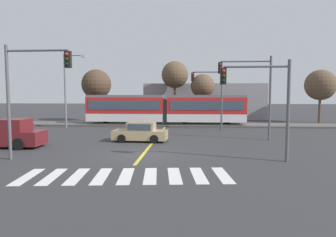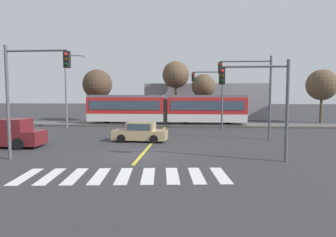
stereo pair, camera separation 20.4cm
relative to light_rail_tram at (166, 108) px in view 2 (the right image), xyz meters
The scene contains 27 objects.
ground_plane 17.42m from the light_rail_tram, 89.70° to the right, with size 200.00×200.00×0.00m, color #333335.
track_bed 1.96m from the light_rail_tram, ahead, with size 120.00×4.00×0.18m, color #4C4742.
rail_near 1.96m from the light_rail_tram, 82.79° to the right, with size 120.00×0.08×0.10m, color #939399.
rail_far 1.96m from the light_rail_tram, 82.91° to the left, with size 120.00×0.08×0.10m, color #939399.
light_rail_tram is the anchor object (origin of this frame).
crosswalk_stripe_0 23.05m from the light_rail_tram, 100.76° to the right, with size 0.56×2.80×0.01m, color silver.
crosswalk_stripe_1 22.75m from the light_rail_tram, 98.09° to the right, with size 0.56×2.80×0.01m, color silver.
crosswalk_stripe_2 22.51m from the light_rail_tram, 95.37° to the right, with size 0.56×2.80×0.01m, color silver.
crosswalk_stripe_3 22.31m from the light_rail_tram, 92.59° to the right, with size 0.56×2.80×0.01m, color silver.
crosswalk_stripe_4 22.17m from the light_rail_tram, 89.77° to the right, with size 0.56×2.80×0.01m, color silver.
crosswalk_stripe_5 22.09m from the light_rail_tram, 86.91° to the right, with size 0.56×2.80×0.01m, color silver.
crosswalk_stripe_6 22.05m from the light_rail_tram, 84.05° to the right, with size 0.56×2.80×0.01m, color silver.
crosswalk_stripe_7 22.08m from the light_rail_tram, 81.18° to the right, with size 0.56×2.80×0.01m, color silver.
crosswalk_stripe_8 22.15m from the light_rail_tram, 78.32° to the right, with size 0.56×2.80×0.01m, color silver.
lane_centre_line 11.22m from the light_rail_tram, 89.53° to the right, with size 0.20×18.08×0.01m, color gold.
sedan_crossing 12.26m from the light_rail_tram, 94.43° to the right, with size 4.29×2.09×1.52m.
pickup_truck 18.38m from the light_rail_tram, 122.50° to the right, with size 5.47×2.38×1.98m.
traffic_light_near_right 19.88m from the light_rail_tram, 69.51° to the right, with size 3.75×0.38×5.54m.
traffic_light_far_right 6.78m from the light_rail_tram, 37.41° to the right, with size 3.25×0.38×6.31m.
traffic_light_near_left 20.23m from the light_rail_tram, 107.26° to the right, with size 3.75×0.38×6.41m.
traffic_light_mid_right 13.45m from the light_rail_tram, 52.93° to the right, with size 4.25×0.38×6.73m.
street_lamp_west 11.30m from the light_rail_tram, 162.97° to the right, with size 2.50×0.28×8.09m.
bare_tree_far_west 11.65m from the light_rail_tram, 152.41° to the left, with size 4.02×4.02×7.08m.
bare_tree_west 7.18m from the light_rail_tram, 82.19° to the left, with size 3.64×3.64×8.16m.
bare_tree_east 7.13m from the light_rail_tram, 46.69° to the left, with size 3.17×3.17×6.36m.
bare_tree_far_east 20.39m from the light_rail_tram, 13.96° to the left, with size 3.93×3.93×6.86m.
building_backdrop_far 12.06m from the light_rail_tram, 65.70° to the left, with size 17.76×6.00×5.25m, color gray.
Camera 2 is at (3.12, -17.85, 3.68)m, focal length 32.00 mm.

